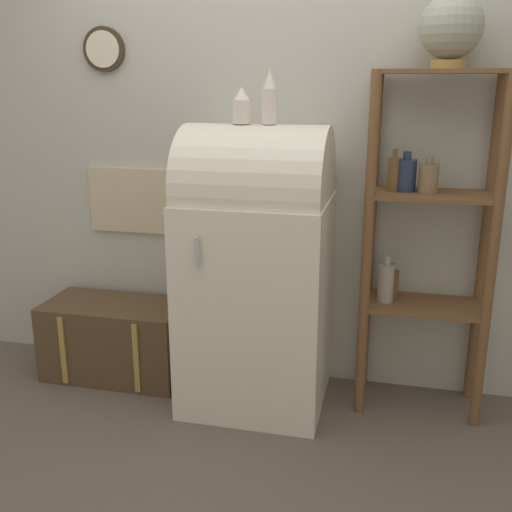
% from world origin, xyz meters
% --- Properties ---
extents(ground_plane, '(12.00, 12.00, 0.00)m').
position_xyz_m(ground_plane, '(0.00, 0.00, 0.00)').
color(ground_plane, '#60564C').
extents(wall_back, '(7.00, 0.09, 2.70)m').
position_xyz_m(wall_back, '(-0.01, 0.57, 1.35)').
color(wall_back, '#B7B7AD').
rests_on(wall_back, ground_plane).
extents(refrigerator, '(0.72, 0.68, 1.46)m').
position_xyz_m(refrigerator, '(-0.00, 0.23, 0.76)').
color(refrigerator, silver).
rests_on(refrigerator, ground_plane).
extents(suitcase_trunk, '(0.80, 0.42, 0.44)m').
position_xyz_m(suitcase_trunk, '(-0.86, 0.31, 0.22)').
color(suitcase_trunk, brown).
rests_on(suitcase_trunk, ground_plane).
extents(shelf_unit, '(0.62, 0.34, 1.71)m').
position_xyz_m(shelf_unit, '(0.81, 0.36, 0.97)').
color(shelf_unit, brown).
rests_on(shelf_unit, ground_plane).
extents(globe, '(0.29, 0.29, 0.33)m').
position_xyz_m(globe, '(0.86, 0.38, 1.88)').
color(globe, '#AD8942').
rests_on(globe, shelf_unit).
extents(vase_left, '(0.09, 0.09, 0.17)m').
position_xyz_m(vase_left, '(-0.07, 0.21, 1.54)').
color(vase_left, silver).
rests_on(vase_left, refrigerator).
extents(vase_center, '(0.07, 0.07, 0.25)m').
position_xyz_m(vase_center, '(0.06, 0.22, 1.58)').
color(vase_center, silver).
rests_on(vase_center, refrigerator).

